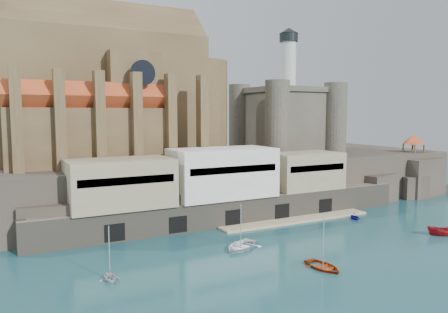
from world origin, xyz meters
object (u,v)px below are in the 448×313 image
object	(u,v)px
church	(114,98)
boat_0	(323,268)
castle_keep	(286,116)
pavilion	(414,140)

from	to	relation	value
church	boat_0	bearing A→B (deg)	-72.33
church	castle_keep	distance (m)	40.39
castle_keep	boat_0	xyz separation A→B (m)	(-25.91, -44.11, -18.31)
castle_keep	pavilion	world-z (taller)	castle_keep
church	castle_keep	size ratio (longest dim) A/B	1.60
church	castle_keep	world-z (taller)	church
castle_keep	pavilion	xyz separation A→B (m)	(25.92, -15.08, -5.59)
castle_keep	pavilion	distance (m)	30.50
pavilion	church	bearing A→B (deg)	166.52
church	pavilion	world-z (taller)	church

